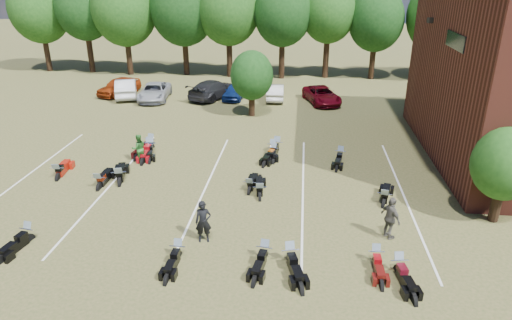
# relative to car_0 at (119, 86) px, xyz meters

# --- Properties ---
(ground) EXTENTS (160.00, 160.00, 0.00)m
(ground) POSITION_rel_car_0_xyz_m (14.42, -20.49, -0.75)
(ground) COLOR brown
(ground) RESTS_ON ground
(car_0) EXTENTS (3.21, 4.76, 1.51)m
(car_0) POSITION_rel_car_0_xyz_m (0.00, 0.00, 0.00)
(car_0) COLOR maroon
(car_0) RESTS_ON ground
(car_1) EXTENTS (3.18, 5.12, 1.59)m
(car_1) POSITION_rel_car_0_xyz_m (0.90, -0.67, 0.04)
(car_1) COLOR #B4B5B9
(car_1) RESTS_ON ground
(car_2) EXTENTS (2.82, 5.19, 1.38)m
(car_2) POSITION_rel_car_0_xyz_m (3.64, -1.32, -0.06)
(car_2) COLOR #999BA2
(car_2) RESTS_ON ground
(car_3) EXTENTS (4.19, 5.77, 1.55)m
(car_3) POSITION_rel_car_0_xyz_m (8.53, -0.26, 0.02)
(car_3) COLOR black
(car_3) RESTS_ON ground
(car_4) EXTENTS (2.08, 4.07, 1.33)m
(car_4) POSITION_rel_car_0_xyz_m (10.47, -0.28, -0.09)
(car_4) COLOR navy
(car_4) RESTS_ON ground
(car_5) EXTENTS (1.55, 4.09, 1.33)m
(car_5) POSITION_rel_car_0_xyz_m (13.91, -0.19, -0.09)
(car_5) COLOR #A5A5A1
(car_5) RESTS_ON ground
(car_6) EXTENTS (3.53, 5.24, 1.33)m
(car_6) POSITION_rel_car_0_xyz_m (17.83, -0.90, -0.09)
(car_6) COLOR #580510
(car_6) RESTS_ON ground
(car_7) EXTENTS (2.89, 4.81, 1.31)m
(car_7) POSITION_rel_car_0_xyz_m (27.65, -1.08, -0.10)
(car_7) COLOR #323337
(car_7) RESTS_ON ground
(person_black) EXTENTS (0.74, 0.57, 1.82)m
(person_black) POSITION_rel_car_0_xyz_m (12.37, -22.45, 0.16)
(person_black) COLOR black
(person_black) RESTS_ON ground
(person_green) EXTENTS (1.02, 0.95, 1.68)m
(person_green) POSITION_rel_car_0_xyz_m (6.92, -14.62, 0.09)
(person_green) COLOR #296927
(person_green) RESTS_ON ground
(person_grey) EXTENTS (0.96, 1.18, 1.88)m
(person_grey) POSITION_rel_car_0_xyz_m (20.02, -21.44, 0.19)
(person_grey) COLOR #534F47
(person_grey) RESTS_ON ground
(motorcycle_1) EXTENTS (1.01, 2.25, 1.21)m
(motorcycle_1) POSITION_rel_car_0_xyz_m (5.14, -23.24, -0.75)
(motorcycle_1) COLOR black
(motorcycle_1) RESTS_ON ground
(motorcycle_2) EXTENTS (0.70, 2.05, 1.13)m
(motorcycle_2) POSITION_rel_car_0_xyz_m (11.62, -23.77, -0.75)
(motorcycle_2) COLOR black
(motorcycle_2) RESTS_ON ground
(motorcycle_3) EXTENTS (0.98, 2.18, 1.18)m
(motorcycle_3) POSITION_rel_car_0_xyz_m (14.97, -23.52, -0.75)
(motorcycle_3) COLOR black
(motorcycle_3) RESTS_ON ground
(motorcycle_4) EXTENTS (1.29, 2.38, 1.26)m
(motorcycle_4) POSITION_rel_car_0_xyz_m (15.97, -23.66, -0.75)
(motorcycle_4) COLOR black
(motorcycle_4) RESTS_ON ground
(motorcycle_5) EXTENTS (1.01, 2.23, 1.20)m
(motorcycle_5) POSITION_rel_car_0_xyz_m (19.98, -23.88, -0.75)
(motorcycle_5) COLOR black
(motorcycle_5) RESTS_ON ground
(motorcycle_6) EXTENTS (0.66, 2.00, 1.11)m
(motorcycle_6) POSITION_rel_car_0_xyz_m (19.23, -23.32, -0.75)
(motorcycle_6) COLOR #490D0A
(motorcycle_6) RESTS_ON ground
(motorcycle_7) EXTENTS (1.04, 2.39, 1.29)m
(motorcycle_7) POSITION_rel_car_0_xyz_m (3.35, -17.36, -0.75)
(motorcycle_7) COLOR #98170B
(motorcycle_7) RESTS_ON ground
(motorcycle_8) EXTENTS (0.78, 2.31, 1.28)m
(motorcycle_8) POSITION_rel_car_0_xyz_m (6.03, -18.24, -0.75)
(motorcycle_8) COLOR black
(motorcycle_8) RESTS_ON ground
(motorcycle_9) EXTENTS (1.43, 2.61, 1.39)m
(motorcycle_9) POSITION_rel_car_0_xyz_m (6.87, -17.63, -0.75)
(motorcycle_9) COLOR black
(motorcycle_9) RESTS_ON ground
(motorcycle_10) EXTENTS (0.97, 2.34, 1.27)m
(motorcycle_10) POSITION_rel_car_0_xyz_m (14.31, -18.48, -0.75)
(motorcycle_10) COLOR black
(motorcycle_10) RESTS_ON ground
(motorcycle_11) EXTENTS (0.90, 2.18, 1.18)m
(motorcycle_11) POSITION_rel_car_0_xyz_m (13.74, -17.90, -0.75)
(motorcycle_11) COLOR black
(motorcycle_11) RESTS_ON ground
(motorcycle_13) EXTENTS (1.26, 2.36, 1.25)m
(motorcycle_13) POSITION_rel_car_0_xyz_m (20.26, -18.57, -0.75)
(motorcycle_13) COLOR black
(motorcycle_13) RESTS_ON ground
(motorcycle_14) EXTENTS (1.17, 2.52, 1.35)m
(motorcycle_14) POSITION_rel_car_0_xyz_m (6.91, -12.60, -0.75)
(motorcycle_14) COLOR #3C080D
(motorcycle_14) RESTS_ON ground
(motorcycle_15) EXTENTS (0.96, 2.46, 1.34)m
(motorcycle_15) POSITION_rel_car_0_xyz_m (7.02, -13.17, -0.75)
(motorcycle_15) COLOR maroon
(motorcycle_15) RESTS_ON ground
(motorcycle_16) EXTENTS (1.22, 2.29, 1.22)m
(motorcycle_16) POSITION_rel_car_0_xyz_m (7.12, -13.16, -0.75)
(motorcycle_16) COLOR black
(motorcycle_16) RESTS_ON ground
(motorcycle_17) EXTENTS (1.21, 2.24, 1.19)m
(motorcycle_17) POSITION_rel_car_0_xyz_m (14.60, -13.06, -0.75)
(motorcycle_17) COLOR black
(motorcycle_17) RESTS_ON ground
(motorcycle_18) EXTENTS (1.21, 2.54, 1.36)m
(motorcycle_18) POSITION_rel_car_0_xyz_m (14.76, -12.27, -0.75)
(motorcycle_18) COLOR black
(motorcycle_18) RESTS_ON ground
(motorcycle_19) EXTENTS (0.86, 2.16, 1.18)m
(motorcycle_19) POSITION_rel_car_0_xyz_m (14.53, -12.43, -0.75)
(motorcycle_19) COLOR black
(motorcycle_19) RESTS_ON ground
(motorcycle_20) EXTENTS (1.05, 2.22, 1.19)m
(motorcycle_20) POSITION_rel_car_0_xyz_m (18.55, -13.20, -0.75)
(motorcycle_20) COLOR black
(motorcycle_20) RESTS_ON ground
(tree_line) EXTENTS (56.00, 6.00, 9.79)m
(tree_line) POSITION_rel_car_0_xyz_m (13.42, 8.51, 5.56)
(tree_line) COLOR black
(tree_line) RESTS_ON ground
(young_tree_near_building) EXTENTS (2.80, 2.80, 4.16)m
(young_tree_near_building) POSITION_rel_car_0_xyz_m (24.92, -19.49, 2.00)
(young_tree_near_building) COLOR black
(young_tree_near_building) RESTS_ON ground
(young_tree_midfield) EXTENTS (3.20, 3.20, 4.70)m
(young_tree_midfield) POSITION_rel_car_0_xyz_m (12.42, -4.99, 2.34)
(young_tree_midfield) COLOR black
(young_tree_midfield) RESTS_ON ground
(parking_lines) EXTENTS (20.10, 14.00, 0.01)m
(parking_lines) POSITION_rel_car_0_xyz_m (11.42, -17.49, -0.75)
(parking_lines) COLOR silver
(parking_lines) RESTS_ON ground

